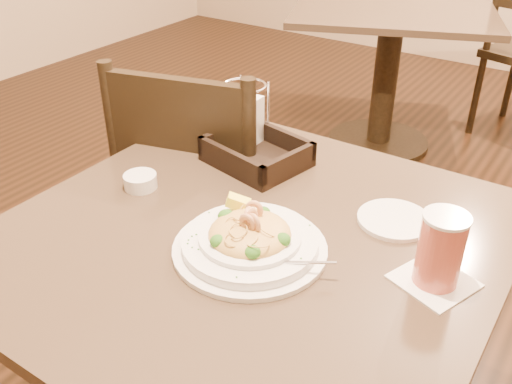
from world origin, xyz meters
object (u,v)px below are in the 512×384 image
Objects in this scene: main_table at (251,322)px; bread_basket at (257,155)px; napkin_caddy at (245,121)px; drink_glass at (440,250)px; butter_ramekin at (140,181)px; side_plate at (394,220)px; background_table at (389,52)px; dining_chair_near at (205,202)px; pasta_bowl at (250,239)px.

main_table is 0.38m from bread_basket.
napkin_caddy is (-0.21, 0.29, 0.30)m from main_table.
drink_glass reaches higher than butter_ramekin.
background_table is at bearing 112.06° from side_plate.
dining_chair_near reaches higher than main_table.
pasta_bowl is 1.87× the size of napkin_caddy.
background_table is 1.92m from butter_ramekin.
main_table is 2.93× the size of pasta_bowl.
side_plate is (0.36, -0.05, -0.02)m from bread_basket.
dining_chair_near is 6.44× the size of side_plate.
napkin_caddy reaches higher than background_table.
pasta_bowl reaches higher than side_plate.
main_table is 6.23× the size of side_plate.
main_table is 5.49× the size of napkin_caddy.
pasta_bowl is 0.33m from butter_ramekin.
bread_basket is at bearing 145.28° from dining_chair_near.
drink_glass is (0.34, 0.05, 0.30)m from main_table.
background_table is 1.67m from napkin_caddy.
side_plate is at bearing -13.52° from napkin_caddy.
bread_basket is 3.44× the size of butter_ramekin.
dining_chair_near is at bearing 167.01° from side_plate.
bread_basket reaches higher than butter_ramekin.
butter_ramekin is at bearing -175.74° from drink_glass.
side_plate is at bearing -8.25° from bread_basket.
dining_chair_near is at bearing 160.06° from bread_basket.
pasta_bowl is at bearing -75.23° from background_table.
background_table is at bearing -101.01° from dining_chair_near.
butter_ramekin is at bearing 178.49° from main_table.
main_table is 0.47m from napkin_caddy.
drink_glass is at bearing 144.62° from dining_chair_near.
pasta_bowl is (0.41, -0.37, 0.26)m from dining_chair_near.
dining_chair_near is 6.17× the size of drink_glass.
dining_chair_near is 0.82m from drink_glass.
pasta_bowl is at bearing -58.27° from bread_basket.
dining_chair_near is at bearing 105.55° from butter_ramekin.
dining_chair_near is 3.82× the size of bread_basket.
background_table is 3.80× the size of pasta_bowl.
main_table is 0.26m from pasta_bowl.
pasta_bowl is 0.34m from bread_basket.
side_plate is (0.59, -0.14, 0.24)m from dining_chair_near.
butter_ramekin is at bearing 170.18° from pasta_bowl.
drink_glass reaches higher than main_table.
dining_chair_near is 0.41m from butter_ramekin.
dining_chair_near is 0.61m from pasta_bowl.
drink_glass is at bearing -20.91° from bread_basket.
background_table is at bearing 113.92° from drink_glass.
pasta_bowl is at bearing -161.47° from drink_glass.
background_table is at bearing 101.44° from bread_basket.
side_plate is (-0.12, 0.13, -0.06)m from drink_glass.
drink_glass is at bearing -66.08° from background_table.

